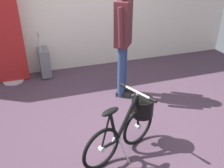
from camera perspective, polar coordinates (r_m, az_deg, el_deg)
name	(u,v)px	position (r m, az deg, el deg)	size (l,w,h in m)	color
ground_plane	(120,121)	(3.50, 1.95, -8.65)	(6.44, 6.44, 0.00)	#473342
back_wall	(84,1)	(4.88, -6.55, 18.68)	(6.44, 0.10, 2.61)	silver
floor_banner_stand	(4,38)	(4.59, -23.78, 9.70)	(0.60, 0.36, 1.82)	#B7B7BC
folding_bike_foreground	(129,124)	(2.85, 4.00, -9.19)	(1.00, 0.59, 0.77)	black
visitor_near_wall	(123,35)	(3.73, 2.64, 11.42)	(0.39, 0.44, 1.77)	navy
rolling_suitcase	(45,62)	(4.80, -15.40, 4.92)	(0.19, 0.37, 0.83)	slate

